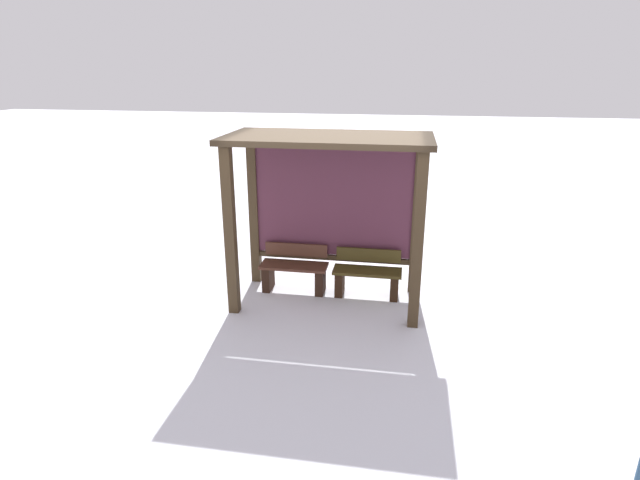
# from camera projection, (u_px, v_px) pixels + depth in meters

# --- Properties ---
(ground_plane) EXTENTS (60.00, 60.00, 0.00)m
(ground_plane) POSITION_uv_depth(u_px,v_px,m) (327.00, 300.00, 7.59)
(ground_plane) COLOR white
(bus_shelter) EXTENTS (2.81, 1.42, 2.45)m
(bus_shelter) POSITION_uv_depth(u_px,v_px,m) (330.00, 186.00, 7.23)
(bus_shelter) COLOR #3B2C1B
(bus_shelter) RESTS_ON ground
(bench_left_inside) EXTENTS (1.03, 0.40, 0.72)m
(bench_left_inside) POSITION_uv_depth(u_px,v_px,m) (294.00, 271.00, 7.84)
(bench_left_inside) COLOR #4F2D21
(bench_left_inside) RESTS_ON ground
(bench_center_inside) EXTENTS (1.03, 0.38, 0.71)m
(bench_center_inside) POSITION_uv_depth(u_px,v_px,m) (367.00, 276.00, 7.66)
(bench_center_inside) COLOR #423616
(bench_center_inside) RESTS_ON ground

